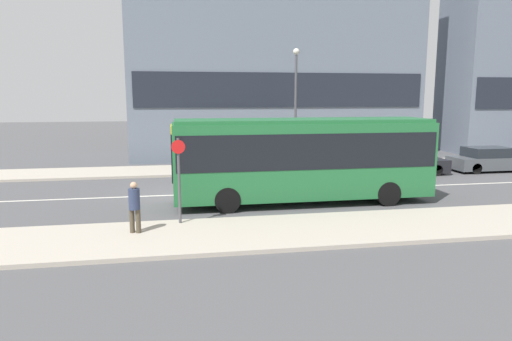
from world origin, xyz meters
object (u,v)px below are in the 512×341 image
object	(u,v)px
bus_stop_sign	(179,174)
street_lamp	(296,96)
city_bus	(302,155)
parked_car_0	(407,163)
parked_car_1	(488,160)
pedestrian_near_stop	(134,204)

from	to	relation	value
bus_stop_sign	street_lamp	distance (m)	12.58
city_bus	parked_car_0	xyz separation A→B (m)	(7.53, 5.51, -1.30)
parked_car_0	bus_stop_sign	size ratio (longest dim) A/B	1.49
parked_car_1	street_lamp	distance (m)	11.59
bus_stop_sign	street_lamp	world-z (taller)	street_lamp
pedestrian_near_stop	street_lamp	xyz separation A→B (m)	(8.02, 11.23, 3.22)
parked_car_1	street_lamp	size ratio (longest dim) A/B	0.64
bus_stop_sign	street_lamp	size ratio (longest dim) A/B	0.42
city_bus	bus_stop_sign	bearing A→B (deg)	-154.96
parked_car_1	pedestrian_near_stop	size ratio (longest dim) A/B	2.74
parked_car_0	pedestrian_near_stop	distance (m)	16.46
parked_car_0	parked_car_1	size ratio (longest dim) A/B	0.96
parked_car_0	street_lamp	xyz separation A→B (m)	(-5.75, 2.22, 3.61)
parked_car_0	bus_stop_sign	world-z (taller)	bus_stop_sign
city_bus	parked_car_0	bearing A→B (deg)	32.65
parked_car_1	parked_car_0	bearing A→B (deg)	-178.65
parked_car_1	pedestrian_near_stop	bearing A→B (deg)	-154.14
pedestrian_near_stop	city_bus	bearing A→B (deg)	-132.72
pedestrian_near_stop	street_lamp	bearing A→B (deg)	-107.53
pedestrian_near_stop	bus_stop_sign	size ratio (longest dim) A/B	0.56
city_bus	parked_car_1	world-z (taller)	city_bus
pedestrian_near_stop	bus_stop_sign	bearing A→B (deg)	-130.27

